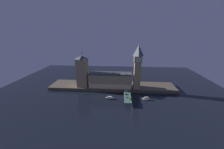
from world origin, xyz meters
The scene contains 15 objects.
ground_plane centered at (0.00, 0.00, 0.00)m, with size 400.00×400.00×0.00m, color black.
embankment centered at (0.00, 39.00, 2.58)m, with size 220.00×42.00×5.15m.
parliament_hall centered at (-2.63, 30.81, 17.60)m, with size 71.75×20.99×29.95m.
clock_tower centered at (41.90, 26.72, 44.16)m, with size 12.81×12.92×73.67m.
victoria_tower centered at (-50.73, 30.29, 32.14)m, with size 17.94×17.94×59.77m.
bridge centered at (25.75, -5.00, 4.45)m, with size 10.01×46.00×6.39m.
car_northbound_lead centered at (23.54, -1.91, 7.10)m, with size 2.01×4.61×1.53m.
car_northbound_trail centered at (23.54, -12.26, 7.01)m, with size 1.89×4.10×1.34m.
car_southbound_lead centered at (27.95, -16.57, 7.09)m, with size 1.95×4.31×1.50m.
car_southbound_trail centered at (27.95, 7.84, 7.13)m, with size 2.09×4.77×1.59m.
pedestrian_near_rail centered at (21.34, -13.96, 7.31)m, with size 0.38×0.38×1.75m.
pedestrian_far_rail centered at (21.34, 9.82, 7.35)m, with size 0.38×0.38×1.82m.
street_lamp_near centered at (20.94, -19.72, 10.48)m, with size 1.34×0.60×6.54m.
boat_upstream centered at (-0.50, -5.51, 1.43)m, with size 14.67×6.65×3.90m.
boat_downstream centered at (53.69, -4.66, 1.66)m, with size 12.66×6.23×4.54m.
Camera 1 is at (16.73, -190.88, 96.16)m, focal length 22.00 mm.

